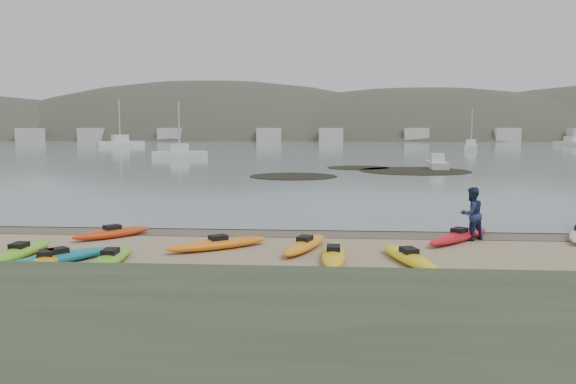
{
  "coord_description": "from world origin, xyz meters",
  "views": [
    {
      "loc": [
        1.51,
        -21.16,
        3.91
      ],
      "look_at": [
        0.0,
        0.0,
        1.5
      ],
      "focal_mm": 35.0,
      "sensor_mm": 36.0,
      "label": 1
    }
  ],
  "objects": [
    {
      "name": "ground",
      "position": [
        0.0,
        0.0,
        0.0
      ],
      "size": [
        600.0,
        600.0,
        0.0
      ],
      "primitive_type": "plane",
      "color": "tan",
      "rests_on": "ground"
    },
    {
      "name": "wet_sand",
      "position": [
        0.0,
        -0.3,
        0.0
      ],
      "size": [
        60.0,
        60.0,
        0.0
      ],
      "primitive_type": "plane",
      "color": "brown",
      "rests_on": "ground"
    },
    {
      "name": "water",
      "position": [
        0.0,
        300.0,
        0.01
      ],
      "size": [
        1200.0,
        1200.0,
        0.0
      ],
      "primitive_type": "plane",
      "color": "slate",
      "rests_on": "ground"
    },
    {
      "name": "kayaks",
      "position": [
        -1.54,
        -4.09,
        0.17
      ],
      "size": [
        21.29,
        8.79,
        0.34
      ],
      "color": "#FFAE15",
      "rests_on": "ground"
    },
    {
      "name": "person_east",
      "position": [
        6.54,
        -1.34,
        0.94
      ],
      "size": [
        1.14,
        1.06,
        1.88
      ],
      "primitive_type": "imported",
      "rotation": [
        0.0,
        0.0,
        3.64
      ],
      "color": "navy",
      "rests_on": "ground"
    },
    {
      "name": "kelp_mats",
      "position": [
        5.59,
        29.56,
        0.03
      ],
      "size": [
        19.33,
        16.9,
        0.04
      ],
      "color": "black",
      "rests_on": "water"
    },
    {
      "name": "moored_boats",
      "position": [
        -1.31,
        84.21,
        0.58
      ],
      "size": [
        104.13,
        78.89,
        1.37
      ],
      "color": "silver",
      "rests_on": "ground"
    },
    {
      "name": "far_hills",
      "position": [
        39.38,
        193.97,
        -15.93
      ],
      "size": [
        550.0,
        135.0,
        80.0
      ],
      "color": "#384235",
      "rests_on": "ground"
    },
    {
      "name": "far_town",
      "position": [
        6.0,
        145.0,
        2.0
      ],
      "size": [
        199.0,
        5.0,
        4.0
      ],
      "color": "beige",
      "rests_on": "ground"
    }
  ]
}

